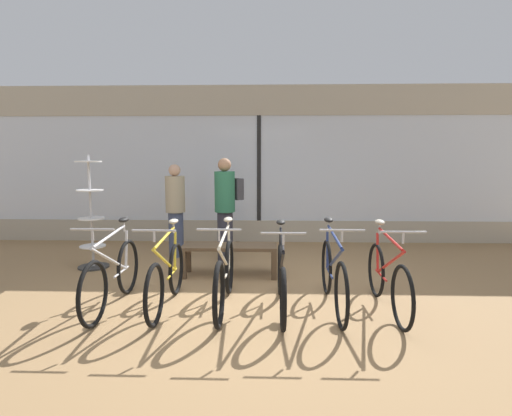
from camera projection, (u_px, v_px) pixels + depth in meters
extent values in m
plane|color=#99754C|center=(252.00, 300.00, 4.97)|extent=(24.00, 24.00, 0.00)
cube|color=#B2A893|center=(259.00, 231.00, 8.37)|extent=(12.00, 0.08, 0.45)
cube|color=silver|center=(259.00, 169.00, 8.21)|extent=(12.00, 0.04, 2.15)
cube|color=#B2A893|center=(259.00, 100.00, 8.03)|extent=(12.00, 0.08, 0.60)
cube|color=black|center=(259.00, 169.00, 8.18)|extent=(0.08, 0.02, 2.15)
torus|color=black|center=(128.00, 267.00, 5.18)|extent=(0.05, 0.70, 0.70)
torus|color=black|center=(93.00, 294.00, 4.15)|extent=(0.05, 0.70, 0.70)
cylinder|color=#BCBCC1|center=(110.00, 260.00, 4.59)|extent=(0.03, 0.97, 0.51)
cylinder|color=#BCBCC1|center=(126.00, 249.00, 5.11)|extent=(0.03, 0.11, 0.49)
cylinder|color=#BCBCC1|center=(110.00, 236.00, 4.59)|extent=(0.03, 0.90, 0.10)
cylinder|color=#BCBCC1|center=(121.00, 272.00, 4.94)|extent=(0.03, 0.47, 0.03)
cylinder|color=#B2B2B7|center=(124.00, 226.00, 5.03)|extent=(0.02, 0.02, 0.14)
ellipsoid|color=black|center=(124.00, 220.00, 5.02)|extent=(0.11, 0.22, 0.06)
cylinder|color=#B2B2B7|center=(93.00, 235.00, 4.13)|extent=(0.02, 0.02, 0.12)
cylinder|color=#ADADB2|center=(92.00, 229.00, 4.12)|extent=(0.46, 0.02, 0.02)
torus|color=black|center=(176.00, 269.00, 5.15)|extent=(0.05, 0.67, 0.67)
torus|color=black|center=(154.00, 295.00, 4.17)|extent=(0.05, 0.67, 0.67)
cylinder|color=gold|center=(165.00, 261.00, 4.59)|extent=(0.03, 0.92, 0.51)
cylinder|color=gold|center=(175.00, 251.00, 5.08)|extent=(0.03, 0.11, 0.49)
cylinder|color=gold|center=(165.00, 237.00, 4.58)|extent=(0.03, 0.85, 0.10)
cylinder|color=gold|center=(172.00, 273.00, 4.93)|extent=(0.03, 0.44, 0.03)
cylinder|color=#B2B2B7|center=(174.00, 228.00, 5.00)|extent=(0.02, 0.02, 0.14)
ellipsoid|color=#B2A893|center=(173.00, 221.00, 4.99)|extent=(0.11, 0.22, 0.06)
cylinder|color=#B2B2B7|center=(154.00, 236.00, 4.15)|extent=(0.02, 0.02, 0.12)
cylinder|color=#ADADB2|center=(154.00, 231.00, 4.14)|extent=(0.46, 0.02, 0.02)
torus|color=black|center=(229.00, 266.00, 5.18)|extent=(0.05, 0.70, 0.70)
torus|color=black|center=(219.00, 294.00, 4.13)|extent=(0.05, 0.70, 0.70)
cylinder|color=beige|center=(224.00, 260.00, 4.58)|extent=(0.03, 1.00, 0.51)
cylinder|color=beige|center=(229.00, 249.00, 5.11)|extent=(0.03, 0.11, 0.49)
cylinder|color=beige|center=(224.00, 236.00, 4.58)|extent=(0.03, 0.93, 0.10)
cylinder|color=beige|center=(227.00, 272.00, 4.94)|extent=(0.03, 0.48, 0.03)
cylinder|color=#B2B2B7|center=(228.00, 226.00, 5.03)|extent=(0.02, 0.02, 0.14)
ellipsoid|color=#B2A893|center=(228.00, 220.00, 5.02)|extent=(0.11, 0.22, 0.06)
cylinder|color=#B2B2B7|center=(219.00, 235.00, 4.11)|extent=(0.02, 0.02, 0.12)
cylinder|color=#ADADB2|center=(219.00, 230.00, 4.10)|extent=(0.46, 0.02, 0.02)
torus|color=black|center=(280.00, 269.00, 5.13)|extent=(0.05, 0.66, 0.66)
torus|color=black|center=(283.00, 299.00, 4.06)|extent=(0.05, 0.66, 0.66)
cylinder|color=black|center=(282.00, 263.00, 4.52)|extent=(0.03, 1.01, 0.51)
cylinder|color=black|center=(280.00, 252.00, 5.06)|extent=(0.03, 0.11, 0.49)
cylinder|color=black|center=(282.00, 239.00, 4.52)|extent=(0.03, 0.94, 0.10)
cylinder|color=black|center=(281.00, 275.00, 4.89)|extent=(0.03, 0.49, 0.03)
cylinder|color=#B2B2B7|center=(281.00, 228.00, 4.98)|extent=(0.02, 0.02, 0.14)
ellipsoid|color=black|center=(281.00, 222.00, 4.97)|extent=(0.11, 0.22, 0.06)
cylinder|color=#B2B2B7|center=(283.00, 239.00, 4.04)|extent=(0.02, 0.02, 0.12)
cylinder|color=#ADADB2|center=(283.00, 233.00, 4.03)|extent=(0.46, 0.02, 0.02)
torus|color=black|center=(327.00, 267.00, 5.16)|extent=(0.04, 0.70, 0.70)
torus|color=black|center=(341.00, 295.00, 4.10)|extent=(0.04, 0.70, 0.70)
cylinder|color=navy|center=(334.00, 260.00, 4.56)|extent=(0.03, 1.00, 0.51)
cylinder|color=navy|center=(327.00, 250.00, 5.09)|extent=(0.03, 0.11, 0.49)
cylinder|color=navy|center=(334.00, 236.00, 4.55)|extent=(0.03, 0.93, 0.10)
cylinder|color=navy|center=(329.00, 272.00, 4.92)|extent=(0.03, 0.49, 0.03)
cylinder|color=#B2B2B7|center=(328.00, 226.00, 5.01)|extent=(0.02, 0.02, 0.14)
ellipsoid|color=black|center=(329.00, 220.00, 5.00)|extent=(0.11, 0.22, 0.06)
cylinder|color=#B2B2B7|center=(342.00, 236.00, 4.08)|extent=(0.02, 0.02, 0.12)
cylinder|color=#ADADB2|center=(342.00, 230.00, 4.07)|extent=(0.46, 0.02, 0.02)
torus|color=black|center=(376.00, 270.00, 5.06)|extent=(0.04, 0.68, 0.68)
torus|color=black|center=(402.00, 298.00, 4.06)|extent=(0.04, 0.68, 0.68)
cylinder|color=red|center=(390.00, 263.00, 4.49)|extent=(0.03, 0.94, 0.51)
cylinder|color=red|center=(378.00, 252.00, 4.99)|extent=(0.03, 0.11, 0.49)
cylinder|color=red|center=(390.00, 238.00, 4.49)|extent=(0.03, 0.87, 0.10)
cylinder|color=red|center=(381.00, 275.00, 4.84)|extent=(0.03, 0.45, 0.03)
cylinder|color=#B2B2B7|center=(379.00, 228.00, 4.91)|extent=(0.02, 0.02, 0.14)
ellipsoid|color=#B2A893|center=(380.00, 222.00, 4.90)|extent=(0.11, 0.22, 0.06)
cylinder|color=#B2B2B7|center=(403.00, 238.00, 4.05)|extent=(0.02, 0.02, 0.12)
cylinder|color=#ADADB2|center=(403.00, 232.00, 4.04)|extent=(0.46, 0.02, 0.02)
cylinder|color=#333333|center=(94.00, 267.00, 6.42)|extent=(0.48, 0.48, 0.03)
cylinder|color=silver|center=(91.00, 212.00, 6.31)|extent=(0.04, 0.04, 1.80)
cylinder|color=white|center=(93.00, 246.00, 6.37)|extent=(0.40, 0.40, 0.02)
cylinder|color=white|center=(91.00, 218.00, 6.32)|extent=(0.40, 0.40, 0.02)
cylinder|color=white|center=(90.00, 190.00, 6.26)|extent=(0.40, 0.40, 0.02)
cylinder|color=white|center=(88.00, 161.00, 6.20)|extent=(0.40, 0.40, 0.02)
cube|color=brown|center=(230.00, 247.00, 5.92)|extent=(1.40, 0.44, 0.05)
cube|color=brown|center=(183.00, 265.00, 5.79)|extent=(0.08, 0.08, 0.42)
cube|color=brown|center=(274.00, 266.00, 5.75)|extent=(0.08, 0.08, 0.42)
cube|color=brown|center=(188.00, 259.00, 6.15)|extent=(0.08, 0.08, 0.42)
cube|color=brown|center=(274.00, 259.00, 6.11)|extent=(0.08, 0.08, 0.42)
cylinder|color=#424C6B|center=(176.00, 234.00, 7.09)|extent=(0.36, 0.36, 0.80)
cylinder|color=tan|center=(175.00, 194.00, 7.00)|extent=(0.47, 0.47, 0.63)
sphere|color=tan|center=(175.00, 170.00, 6.94)|extent=(0.21, 0.21, 0.21)
cylinder|color=#2D2D38|center=(225.00, 237.00, 6.75)|extent=(0.37, 0.37, 0.85)
cylinder|color=#286647|center=(225.00, 192.00, 6.65)|extent=(0.48, 0.48, 0.67)
sphere|color=#9E7051|center=(224.00, 165.00, 6.59)|extent=(0.22, 0.22, 0.22)
cube|color=#38383D|center=(236.00, 189.00, 6.79)|extent=(0.26, 0.27, 0.36)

